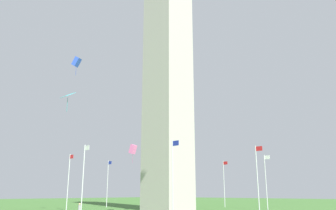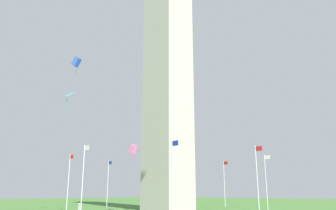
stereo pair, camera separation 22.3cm
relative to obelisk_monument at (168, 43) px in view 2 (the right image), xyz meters
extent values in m
plane|color=#3D6B2D|center=(0.00, 0.00, -30.60)|extent=(260.00, 260.00, 0.00)
cube|color=#A8A399|center=(0.00, 0.00, -3.67)|extent=(6.73, 6.73, 53.86)
cylinder|color=silver|center=(17.04, 0.00, -25.93)|extent=(0.14, 0.14, 9.34)
cube|color=red|center=(17.59, 0.00, -21.71)|extent=(1.00, 0.03, 0.64)
cylinder|color=silver|center=(12.05, 12.05, -25.93)|extent=(0.14, 0.14, 9.34)
cube|color=white|center=(12.60, 12.05, -21.71)|extent=(1.00, 0.03, 0.64)
cylinder|color=silver|center=(0.00, 17.04, -25.93)|extent=(0.14, 0.14, 9.34)
cube|color=red|center=(0.55, 17.04, -21.71)|extent=(1.00, 0.03, 0.64)
cylinder|color=silver|center=(-12.05, 12.05, -25.93)|extent=(0.14, 0.14, 9.34)
cube|color=white|center=(-11.50, 12.05, -21.71)|extent=(1.00, 0.03, 0.64)
cylinder|color=silver|center=(-17.04, 0.00, -25.93)|extent=(0.14, 0.14, 9.34)
cube|color=#1E2D99|center=(-16.49, 0.00, -21.71)|extent=(1.00, 0.03, 0.64)
cylinder|color=silver|center=(-12.05, -12.05, -25.93)|extent=(0.14, 0.14, 9.34)
cube|color=red|center=(-11.50, -12.05, -21.71)|extent=(1.00, 0.03, 0.64)
cylinder|color=silver|center=(0.00, -17.04, -25.93)|extent=(0.14, 0.14, 9.34)
cube|color=white|center=(0.55, -17.04, -21.71)|extent=(1.00, 0.03, 0.64)
cylinder|color=silver|center=(12.05, -12.05, -25.93)|extent=(0.14, 0.14, 9.34)
cube|color=#1E2D99|center=(12.60, -12.05, -21.71)|extent=(1.00, 0.03, 0.64)
cylinder|color=gray|center=(5.37, -20.78, -29.47)|extent=(0.32, 0.32, 0.66)
sphere|color=tan|center=(5.37, -20.78, -29.03)|extent=(0.24, 0.24, 0.24)
cube|color=#33C6D1|center=(9.48, -25.71, -17.70)|extent=(1.33, 1.17, 0.67)
cylinder|color=teal|center=(9.48, -25.71, -18.73)|extent=(0.04, 0.04, 1.54)
cube|color=pink|center=(0.66, -8.74, -21.16)|extent=(1.26, 0.93, 1.56)
cylinder|color=#A44A79|center=(0.66, -8.74, -22.39)|extent=(0.04, 0.04, 1.85)
cube|color=blue|center=(-2.05, -18.08, -8.56)|extent=(1.56, 1.22, 1.60)
cylinder|color=#233C9D|center=(-2.05, -18.08, -9.81)|extent=(0.04, 0.04, 1.87)
camera|label=1|loc=(40.96, -43.78, -27.75)|focal=36.39mm
camera|label=2|loc=(41.12, -43.63, -27.75)|focal=36.39mm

